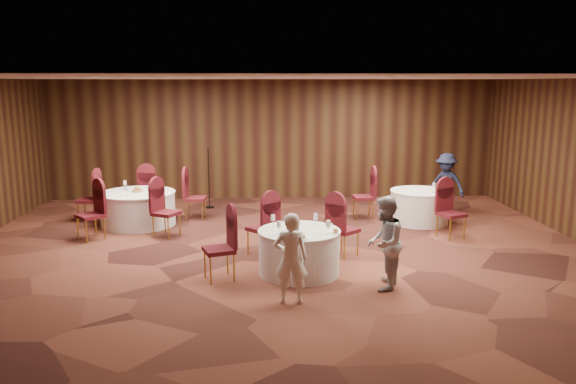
{
  "coord_description": "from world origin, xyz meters",
  "views": [
    {
      "loc": [
        -0.32,
        -10.1,
        3.12
      ],
      "look_at": [
        0.2,
        0.2,
        1.1
      ],
      "focal_mm": 35.0,
      "sensor_mm": 36.0,
      "label": 1
    }
  ],
  "objects_px": {
    "table_main": "(299,252)",
    "mic_stand": "(209,191)",
    "table_left": "(138,208)",
    "man_c": "(446,184)",
    "table_right": "(419,206)",
    "woman_b": "(384,243)",
    "woman_a": "(291,259)"
  },
  "relations": [
    {
      "from": "table_main",
      "to": "mic_stand",
      "type": "height_order",
      "value": "mic_stand"
    },
    {
      "from": "table_left",
      "to": "table_main",
      "type": "bearing_deg",
      "value": -45.62
    },
    {
      "from": "mic_stand",
      "to": "man_c",
      "type": "xyz_separation_m",
      "value": [
        5.74,
        -0.96,
        0.3
      ]
    },
    {
      "from": "table_main",
      "to": "mic_stand",
      "type": "bearing_deg",
      "value": 110.64
    },
    {
      "from": "table_right",
      "to": "woman_b",
      "type": "distance_m",
      "value": 4.4
    },
    {
      "from": "mic_stand",
      "to": "woman_b",
      "type": "distance_m",
      "value": 6.65
    },
    {
      "from": "table_main",
      "to": "woman_b",
      "type": "xyz_separation_m",
      "value": [
        1.24,
        -0.75,
        0.35
      ]
    },
    {
      "from": "table_main",
      "to": "table_left",
      "type": "relative_size",
      "value": 0.82
    },
    {
      "from": "woman_b",
      "to": "man_c",
      "type": "relative_size",
      "value": 0.99
    },
    {
      "from": "table_left",
      "to": "man_c",
      "type": "height_order",
      "value": "man_c"
    },
    {
      "from": "table_right",
      "to": "woman_a",
      "type": "bearing_deg",
      "value": -124.71
    },
    {
      "from": "woman_b",
      "to": "mic_stand",
      "type": "bearing_deg",
      "value": -130.84
    },
    {
      "from": "table_main",
      "to": "table_left",
      "type": "height_order",
      "value": "same"
    },
    {
      "from": "mic_stand",
      "to": "man_c",
      "type": "height_order",
      "value": "mic_stand"
    },
    {
      "from": "mic_stand",
      "to": "woman_a",
      "type": "xyz_separation_m",
      "value": [
        1.71,
        -6.36,
        0.24
      ]
    },
    {
      "from": "table_right",
      "to": "mic_stand",
      "type": "distance_m",
      "value": 5.19
    },
    {
      "from": "table_right",
      "to": "woman_b",
      "type": "bearing_deg",
      "value": -112.88
    },
    {
      "from": "table_main",
      "to": "woman_a",
      "type": "bearing_deg",
      "value": -99.44
    },
    {
      "from": "table_main",
      "to": "woman_b",
      "type": "relative_size",
      "value": 0.94
    },
    {
      "from": "man_c",
      "to": "table_main",
      "type": "bearing_deg",
      "value": -87.87
    },
    {
      "from": "table_left",
      "to": "mic_stand",
      "type": "bearing_deg",
      "value": 49.69
    },
    {
      "from": "table_left",
      "to": "woman_a",
      "type": "distance_m",
      "value": 5.64
    },
    {
      "from": "table_main",
      "to": "table_right",
      "type": "relative_size",
      "value": 1.03
    },
    {
      "from": "table_main",
      "to": "table_right",
      "type": "height_order",
      "value": "same"
    },
    {
      "from": "woman_b",
      "to": "table_left",
      "type": "bearing_deg",
      "value": -111.5
    },
    {
      "from": "table_main",
      "to": "woman_b",
      "type": "bearing_deg",
      "value": -31.06
    },
    {
      "from": "table_right",
      "to": "man_c",
      "type": "relative_size",
      "value": 0.9
    },
    {
      "from": "table_right",
      "to": "mic_stand",
      "type": "relative_size",
      "value": 0.88
    },
    {
      "from": "mic_stand",
      "to": "woman_b",
      "type": "relative_size",
      "value": 1.03
    },
    {
      "from": "table_main",
      "to": "man_c",
      "type": "distance_m",
      "value": 5.64
    },
    {
      "from": "man_c",
      "to": "mic_stand",
      "type": "bearing_deg",
      "value": -144.69
    },
    {
      "from": "woman_a",
      "to": "mic_stand",
      "type": "bearing_deg",
      "value": -74.52
    }
  ]
}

